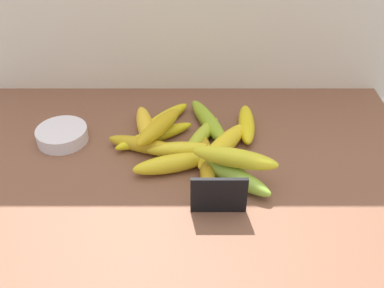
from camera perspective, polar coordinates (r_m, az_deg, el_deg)
The scene contains 17 objects.
counter_top at distance 97.61cm, azimuth -1.31°, elevation -4.70°, with size 110.00×76.00×3.00cm, color brown.
chalkboard_sign at distance 86.20cm, azimuth 3.67°, elevation -6.77°, with size 11.00×1.80×8.40cm.
fruit_bowl at distance 110.09cm, azimuth -16.21°, elevation 1.19°, with size 12.09×12.09×3.34cm, color white.
banana_0 at distance 102.32cm, azimuth -5.60°, elevation -0.23°, with size 19.47×3.66×3.66cm, color gold.
banana_1 at distance 94.09cm, azimuth 5.12°, elevation -3.86°, with size 20.40×4.16×4.16cm, color #8EBA39.
banana_2 at distance 109.84cm, azimuth 2.40°, elevation 2.89°, with size 20.62×3.87×3.87cm, color #8FB128.
banana_3 at distance 96.45cm, azimuth -2.44°, elevation -2.55°, with size 17.21×4.11×4.11cm, color yellow.
banana_4 at distance 109.65cm, azimuth 7.27°, elevation 2.54°, with size 16.26×3.91×3.91cm, color yellow.
banana_5 at distance 101.56cm, azimuth 4.25°, elevation -0.21°, with size 19.72×4.38×4.38cm, color yellow.
banana_6 at distance 96.42cm, azimuth 2.16°, elevation -2.85°, with size 20.96×3.36×3.36cm, color #B38B1B.
banana_7 at distance 105.67cm, azimuth -4.62°, elevation 1.05°, with size 20.16×3.25×3.25cm, color yellow.
banana_8 at distance 111.80cm, azimuth -3.41°, elevation 3.33°, with size 17.31×3.22×3.22cm, color yellow.
banana_9 at distance 105.52cm, azimuth 1.54°, elevation 1.16°, with size 16.07×3.39×3.39cm, color #ACC12F.
banana_10 at distance 100.69cm, azimuth -1.10°, elevation -0.72°, with size 15.76×3.69×3.69cm, color yellow.
banana_11 at distance 108.24cm, azimuth -5.76°, elevation 2.21°, with size 17.84×4.07×4.07cm, color yellow.
banana_12 at distance 102.53cm, azimuth -4.07°, elevation 2.26°, with size 16.84×3.86×3.86cm, color gold.
banana_13 at distance 91.71cm, azimuth 5.76°, elevation -1.82°, with size 18.23×4.08×4.08cm, color yellow.
Camera 1 is at (2.57, -73.05, 66.19)cm, focal length 41.29 mm.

